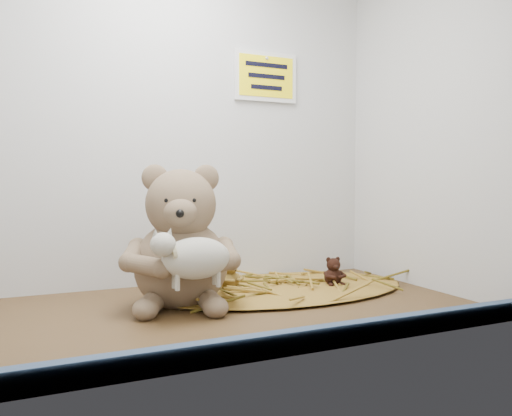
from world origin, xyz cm
name	(u,v)px	position (x,y,z in cm)	size (l,w,h in cm)	color
alcove_shell	(178,94)	(0.00, 9.00, 45.00)	(120.40, 60.20, 90.40)	#442D17
front_rail	(248,348)	(0.00, -28.80, 1.80)	(119.28, 2.20, 3.60)	#364A68
straw_bed	(282,288)	(26.16, 11.46, 0.62)	(64.41, 37.40, 1.25)	brown
main_teddy	(181,235)	(-0.08, 7.22, 15.01)	(24.21, 25.56, 30.03)	#81694F
toy_lamb	(196,258)	(-0.08, -3.54, 11.61)	(17.61, 10.75, 11.38)	#BBB8A8
mini_teddy_tan	(230,273)	(13.64, 14.47, 4.80)	(5.73, 6.05, 7.11)	olive
mini_teddy_brown	(333,270)	(38.69, 8.46, 4.69)	(5.55, 5.86, 6.89)	black
wall_sign	(266,77)	(30.00, 29.40, 55.00)	(16.00, 1.20, 11.00)	yellow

